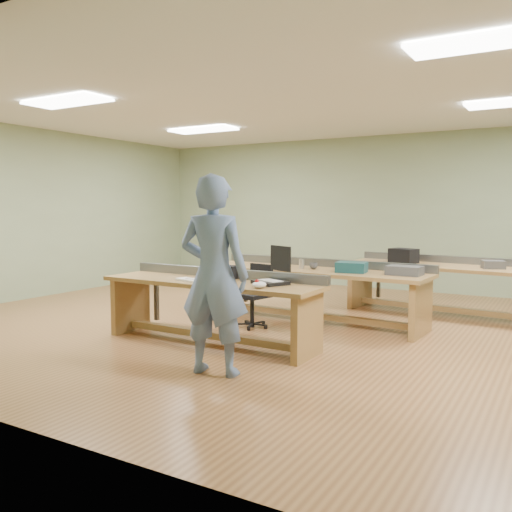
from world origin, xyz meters
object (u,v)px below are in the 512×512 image
Objects in this scene: task_chair at (254,304)px; parts_bin_teal at (352,267)px; parts_bin_grey at (405,270)px; laptop_base at (270,283)px; person at (214,275)px; workbench_back at (457,278)px; drinks_can at (302,264)px; workbench_front at (212,297)px; mug at (314,266)px; workbench_mid at (313,282)px; camera_bag at (229,272)px.

task_chair is 1.39m from parts_bin_teal.
laptop_base is at bearing -124.34° from parts_bin_grey.
task_chair is 2.01m from parts_bin_grey.
task_chair is (-0.76, 0.94, -0.46)m from laptop_base.
person is at bearing -58.51° from task_chair.
drinks_can is at bearing -135.29° from workbench_back.
workbench_front reaches higher than laptop_base.
mug is (0.57, 0.65, 0.49)m from task_chair.
drinks_can is at bearing 128.39° from laptop_base.
parts_bin_grey reaches higher than workbench_back.
parts_bin_teal is at bearing 54.76° from workbench_front.
workbench_mid is 0.30m from drinks_can.
parts_bin_teal reaches higher than workbench_mid.
task_chair is (-2.22, -2.11, -0.26)m from workbench_back.
person is 17.56× the size of mug.
parts_bin_grey is 1.27m from mug.
workbench_mid is 1.67m from laptop_base.
parts_bin_grey is (1.75, 1.40, -0.02)m from camera_bag.
workbench_front is 1.76m from mug.
camera_bag is 0.61× the size of parts_bin_teal.
drinks_can is (0.40, 0.64, 0.51)m from task_chair.
workbench_back is at bearing 89.74° from laptop_base.
camera_bag reaches higher than drinks_can.
parts_bin_teal is at bearing 38.28° from task_chair.
person is 1.04m from laptop_base.
person is at bearing -87.05° from mug.
person is (0.71, -0.97, 0.41)m from workbench_front.
workbench_back is 4.36m from person.
person is at bearing -83.18° from drinks_can.
parts_bin_grey reaches higher than workbench_front.
workbench_back is 2.21m from mug.
workbench_back is 3.59m from camera_bag.
drinks_can reaches higher than parts_bin_grey.
parts_bin_teal is at bearing 56.67° from camera_bag.
person reaches higher than parts_bin_teal.
person is 2.63m from mug.
drinks_can is (-1.83, -1.47, 0.25)m from workbench_back.
mug reaches higher than laptop_base.
workbench_mid is 14.16× the size of camera_bag.
person is at bearing -57.87° from camera_bag.
mug is (0.57, 1.65, 0.24)m from workbench_front.
drinks_can is at bearing -174.03° from mug.
laptop_base is 1.57m from parts_bin_teal.
parts_bin_teal is at bearing -4.36° from drinks_can.
workbench_front is 7.18× the size of parts_bin_teal.
workbench_mid is at bearing 168.48° from parts_bin_teal.
drinks_can reaches higher than laptop_base.
camera_bag reaches higher than task_chair.
person is 5.34× the size of laptop_base.
person reaches higher than mug.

